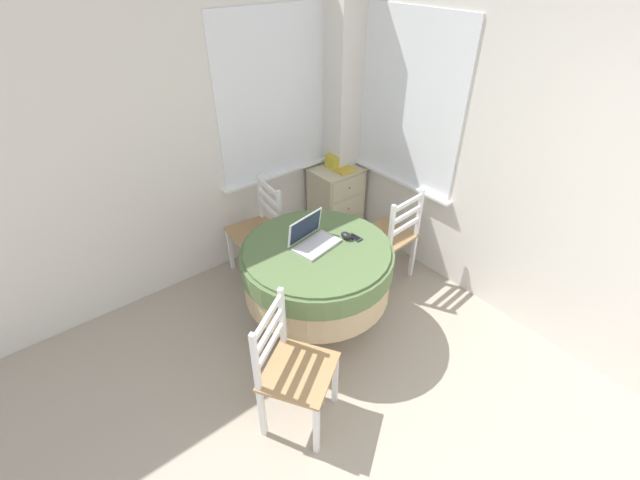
{
  "coord_description": "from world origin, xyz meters",
  "views": [
    {
      "loc": [
        -0.82,
        0.14,
        2.58
      ],
      "look_at": [
        0.89,
        2.27,
        0.68
      ],
      "focal_mm": 24.0,
      "sensor_mm": 36.0,
      "label": 1
    }
  ],
  "objects_px": {
    "corner_cabinet": "(336,200)",
    "storage_box": "(336,160)",
    "book_on_cabinet": "(341,168)",
    "round_dining_table": "(317,267)",
    "dining_chair_camera_near": "(292,370)",
    "laptop": "(313,239)",
    "dining_chair_near_back_window": "(258,231)",
    "computer_mouse": "(346,236)",
    "cell_phone": "(355,237)",
    "dining_chair_near_right_window": "(391,237)"
  },
  "relations": [
    {
      "from": "book_on_cabinet",
      "to": "round_dining_table",
      "type": "bearing_deg",
      "value": -138.36
    },
    {
      "from": "book_on_cabinet",
      "to": "storage_box",
      "type": "bearing_deg",
      "value": 86.37
    },
    {
      "from": "round_dining_table",
      "to": "dining_chair_near_back_window",
      "type": "relative_size",
      "value": 1.25
    },
    {
      "from": "laptop",
      "to": "cell_phone",
      "type": "distance_m",
      "value": 0.33
    },
    {
      "from": "dining_chair_near_back_window",
      "to": "cell_phone",
      "type": "bearing_deg",
      "value": -72.64
    },
    {
      "from": "dining_chair_near_back_window",
      "to": "dining_chair_near_right_window",
      "type": "height_order",
      "value": "same"
    },
    {
      "from": "laptop",
      "to": "dining_chair_near_back_window",
      "type": "height_order",
      "value": "laptop"
    },
    {
      "from": "dining_chair_near_back_window",
      "to": "dining_chair_near_right_window",
      "type": "xyz_separation_m",
      "value": [
        0.86,
        -0.81,
        0.0
      ]
    },
    {
      "from": "dining_chair_near_right_window",
      "to": "storage_box",
      "type": "height_order",
      "value": "dining_chair_near_right_window"
    },
    {
      "from": "dining_chair_near_back_window",
      "to": "corner_cabinet",
      "type": "relative_size",
      "value": 1.24
    },
    {
      "from": "dining_chair_near_back_window",
      "to": "storage_box",
      "type": "bearing_deg",
      "value": 7.79
    },
    {
      "from": "round_dining_table",
      "to": "storage_box",
      "type": "bearing_deg",
      "value": 43.87
    },
    {
      "from": "round_dining_table",
      "to": "dining_chair_near_back_window",
      "type": "xyz_separation_m",
      "value": [
        0.01,
        0.86,
        -0.12
      ]
    },
    {
      "from": "dining_chair_camera_near",
      "to": "cell_phone",
      "type": "bearing_deg",
      "value": 27.4
    },
    {
      "from": "round_dining_table",
      "to": "dining_chair_near_right_window",
      "type": "height_order",
      "value": "dining_chair_near_right_window"
    },
    {
      "from": "computer_mouse",
      "to": "book_on_cabinet",
      "type": "bearing_deg",
      "value": 50.7
    },
    {
      "from": "dining_chair_near_back_window",
      "to": "dining_chair_camera_near",
      "type": "distance_m",
      "value": 1.57
    },
    {
      "from": "round_dining_table",
      "to": "computer_mouse",
      "type": "bearing_deg",
      "value": -10.14
    },
    {
      "from": "computer_mouse",
      "to": "corner_cabinet",
      "type": "distance_m",
      "value": 1.34
    },
    {
      "from": "round_dining_table",
      "to": "corner_cabinet",
      "type": "distance_m",
      "value": 1.42
    },
    {
      "from": "round_dining_table",
      "to": "storage_box",
      "type": "height_order",
      "value": "storage_box"
    },
    {
      "from": "cell_phone",
      "to": "storage_box",
      "type": "relative_size",
      "value": 0.63
    },
    {
      "from": "dining_chair_camera_near",
      "to": "round_dining_table",
      "type": "bearing_deg",
      "value": 41.53
    },
    {
      "from": "corner_cabinet",
      "to": "storage_box",
      "type": "xyz_separation_m",
      "value": [
        0.03,
        0.04,
        0.43
      ]
    },
    {
      "from": "round_dining_table",
      "to": "dining_chair_near_back_window",
      "type": "bearing_deg",
      "value": 89.5
    },
    {
      "from": "storage_box",
      "to": "dining_chair_camera_near",
      "type": "bearing_deg",
      "value": -137.0
    },
    {
      "from": "round_dining_table",
      "to": "dining_chair_camera_near",
      "type": "xyz_separation_m",
      "value": [
        -0.64,
        -0.57,
        -0.12
      ]
    },
    {
      "from": "laptop",
      "to": "cell_phone",
      "type": "height_order",
      "value": "laptop"
    },
    {
      "from": "computer_mouse",
      "to": "corner_cabinet",
      "type": "bearing_deg",
      "value": 52.64
    },
    {
      "from": "dining_chair_camera_near",
      "to": "dining_chair_near_right_window",
      "type": "bearing_deg",
      "value": 22.23
    },
    {
      "from": "book_on_cabinet",
      "to": "cell_phone",
      "type": "bearing_deg",
      "value": -126.3
    },
    {
      "from": "dining_chair_camera_near",
      "to": "book_on_cabinet",
      "type": "distance_m",
      "value": 2.27
    },
    {
      "from": "laptop",
      "to": "dining_chair_near_right_window",
      "type": "relative_size",
      "value": 0.41
    },
    {
      "from": "cell_phone",
      "to": "corner_cabinet",
      "type": "height_order",
      "value": "cell_phone"
    },
    {
      "from": "computer_mouse",
      "to": "dining_chair_camera_near",
      "type": "height_order",
      "value": "dining_chair_camera_near"
    },
    {
      "from": "dining_chair_near_back_window",
      "to": "corner_cabinet",
      "type": "bearing_deg",
      "value": 5.9
    },
    {
      "from": "laptop",
      "to": "storage_box",
      "type": "distance_m",
      "value": 1.4
    },
    {
      "from": "book_on_cabinet",
      "to": "dining_chair_near_right_window",
      "type": "bearing_deg",
      "value": -101.17
    },
    {
      "from": "book_on_cabinet",
      "to": "computer_mouse",
      "type": "bearing_deg",
      "value": -129.3
    },
    {
      "from": "laptop",
      "to": "dining_chair_near_back_window",
      "type": "bearing_deg",
      "value": 89.85
    },
    {
      "from": "storage_box",
      "to": "book_on_cabinet",
      "type": "bearing_deg",
      "value": -93.63
    },
    {
      "from": "dining_chair_camera_near",
      "to": "book_on_cabinet",
      "type": "bearing_deg",
      "value": 41.59
    },
    {
      "from": "dining_chair_near_right_window",
      "to": "book_on_cabinet",
      "type": "xyz_separation_m",
      "value": [
        0.17,
        0.88,
        0.29
      ]
    },
    {
      "from": "laptop",
      "to": "dining_chair_near_right_window",
      "type": "distance_m",
      "value": 0.93
    },
    {
      "from": "dining_chair_near_back_window",
      "to": "book_on_cabinet",
      "type": "bearing_deg",
      "value": 3.43
    },
    {
      "from": "dining_chair_near_right_window",
      "to": "dining_chair_near_back_window",
      "type": "bearing_deg",
      "value": 136.5
    },
    {
      "from": "cell_phone",
      "to": "dining_chair_near_back_window",
      "type": "bearing_deg",
      "value": 107.36
    },
    {
      "from": "dining_chair_near_back_window",
      "to": "dining_chair_camera_near",
      "type": "height_order",
      "value": "same"
    },
    {
      "from": "round_dining_table",
      "to": "laptop",
      "type": "distance_m",
      "value": 0.23
    },
    {
      "from": "dining_chair_camera_near",
      "to": "corner_cabinet",
      "type": "height_order",
      "value": "dining_chair_camera_near"
    }
  ]
}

